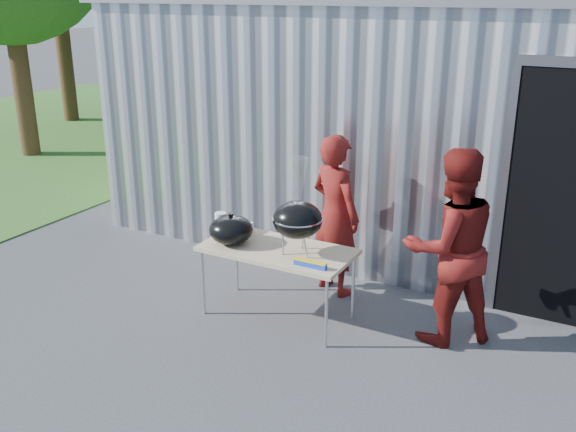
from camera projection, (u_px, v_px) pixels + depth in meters
The scene contains 11 objects.
ground at pixel (238, 331), 6.27m from camera, with size 80.00×80.00×0.00m, color #3A3A3C.
building at pixel (463, 109), 9.15m from camera, with size 8.20×6.20×3.10m.
grass_patch at pixel (56, 129), 15.28m from camera, with size 10.00×12.00×0.02m, color #2D591E.
folding_table at pixel (277, 252), 6.33m from camera, with size 1.50×0.75×0.75m.
kettle_grill at pixel (298, 213), 6.05m from camera, with size 0.49×0.49×0.95m.
grill_lid at pixel (231, 230), 6.40m from camera, with size 0.44×0.44×0.32m.
paper_towels at pixel (221, 226), 6.51m from camera, with size 0.12×0.12×0.28m, color white.
white_tub at pixel (242, 227), 6.73m from camera, with size 0.20×0.15×0.10m, color white.
foil_box at pixel (310, 264), 5.88m from camera, with size 0.32×0.05×0.06m.
person_cook at pixel (335, 215), 6.85m from camera, with size 0.64×0.42×1.76m, color maroon.
person_bystander at pixel (450, 247), 5.86m from camera, with size 0.91×0.71×1.86m, color maroon.
Camera 1 is at (3.07, -4.63, 3.16)m, focal length 40.00 mm.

